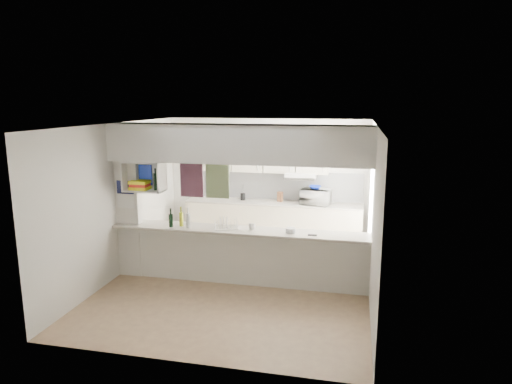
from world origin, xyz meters
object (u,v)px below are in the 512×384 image
(microwave, at_px, (316,197))
(wine_bottles, at_px, (180,220))
(bowl, at_px, (315,187))
(dish_rack, at_px, (226,223))

(microwave, height_order, wine_bottles, wine_bottles)
(microwave, xyz_separation_m, bowl, (-0.02, 0.02, 0.19))
(bowl, bearing_deg, microwave, -46.50)
(dish_rack, relative_size, wine_bottles, 1.21)
(bowl, height_order, dish_rack, bowl)
(bowl, bearing_deg, wine_bottles, -132.80)
(bowl, distance_m, wine_bottles, 2.95)
(bowl, xyz_separation_m, wine_bottles, (-2.00, -2.16, -0.22))
(microwave, xyz_separation_m, dish_rack, (-1.28, -2.04, -0.08))
(wine_bottles, bearing_deg, microwave, 46.62)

